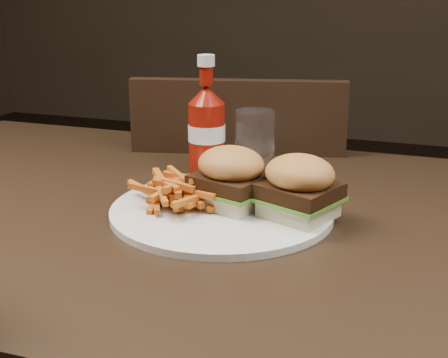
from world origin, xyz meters
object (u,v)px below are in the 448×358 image
(ketchup_bottle, at_px, (207,139))
(chair_far, at_px, (243,260))
(tumbler, at_px, (255,141))
(plate, at_px, (222,211))
(dining_table, at_px, (164,217))

(ketchup_bottle, bearing_deg, chair_far, 96.18)
(chair_far, distance_m, tumbler, 0.49)
(chair_far, bearing_deg, plate, 90.30)
(dining_table, relative_size, tumbler, 11.20)
(ketchup_bottle, bearing_deg, dining_table, -91.95)
(plate, relative_size, tumbler, 2.97)
(ketchup_bottle, height_order, tumbler, ketchup_bottle)
(dining_table, relative_size, ketchup_bottle, 9.67)
(tumbler, bearing_deg, dining_table, -112.12)
(plate, xyz_separation_m, tumbler, (-0.01, 0.21, 0.05))
(dining_table, bearing_deg, plate, -5.39)
(tumbler, bearing_deg, chair_far, 110.55)
(dining_table, xyz_separation_m, tumbler, (0.08, 0.20, 0.08))
(ketchup_bottle, bearing_deg, plate, -63.31)
(chair_far, height_order, ketchup_bottle, ketchup_bottle)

